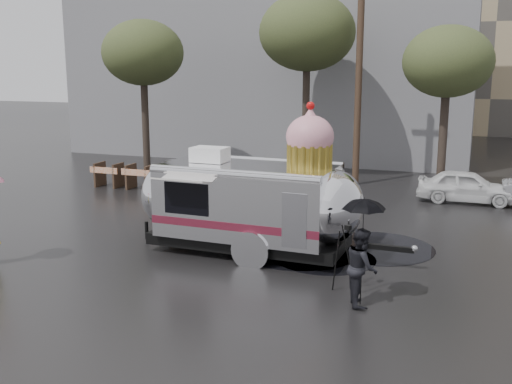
% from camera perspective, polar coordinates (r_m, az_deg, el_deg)
% --- Properties ---
extents(ground, '(120.00, 120.00, 0.00)m').
position_cam_1_polar(ground, '(13.93, -12.38, -9.05)').
color(ground, black).
rests_on(ground, ground).
extents(puddles, '(13.33, 8.45, 0.01)m').
position_cam_1_polar(puddles, '(16.23, -0.25, -5.72)').
color(puddles, black).
rests_on(puddles, ground).
extents(grey_building, '(22.00, 12.00, 13.00)m').
position_cam_1_polar(grey_building, '(36.68, 2.52, 14.31)').
color(grey_building, slate).
rests_on(grey_building, ground).
extents(utility_pole, '(1.60, 0.28, 9.00)m').
position_cam_1_polar(utility_pole, '(25.34, 9.77, 11.03)').
color(utility_pole, '#473323').
rests_on(utility_pole, ground).
extents(tree_left, '(3.64, 3.64, 6.95)m').
position_cam_1_polar(tree_left, '(27.79, -10.72, 12.83)').
color(tree_left, '#382D26').
rests_on(tree_left, ground).
extents(tree_mid, '(4.20, 4.20, 8.03)m').
position_cam_1_polar(tree_mid, '(26.92, 4.89, 14.85)').
color(tree_mid, '#382D26').
rests_on(tree_mid, ground).
extents(tree_right, '(3.36, 3.36, 6.42)m').
position_cam_1_polar(tree_right, '(23.94, 17.79, 11.65)').
color(tree_right, '#382D26').
rests_on(tree_right, ground).
extents(barricade_row, '(4.30, 0.80, 1.00)m').
position_cam_1_polar(barricade_row, '(24.82, -10.98, 1.45)').
color(barricade_row, '#473323').
rests_on(barricade_row, ground).
extents(airstream_trailer, '(7.69, 2.96, 4.14)m').
position_cam_1_polar(airstream_trailer, '(15.89, -0.36, -0.70)').
color(airstream_trailer, silver).
rests_on(airstream_trailer, ground).
extents(person_right, '(0.68, 0.89, 1.65)m').
position_cam_1_polar(person_right, '(12.73, 10.02, -7.04)').
color(person_right, black).
rests_on(person_right, ground).
extents(umbrella_black, '(1.11, 1.11, 2.31)m').
position_cam_1_polar(umbrella_black, '(12.42, 10.20, -2.21)').
color(umbrella_black, black).
rests_on(umbrella_black, ground).
extents(tripod, '(0.63, 0.58, 1.53)m').
position_cam_1_polar(tripod, '(13.37, 8.68, -5.68)').
color(tripod, black).
rests_on(tripod, ground).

